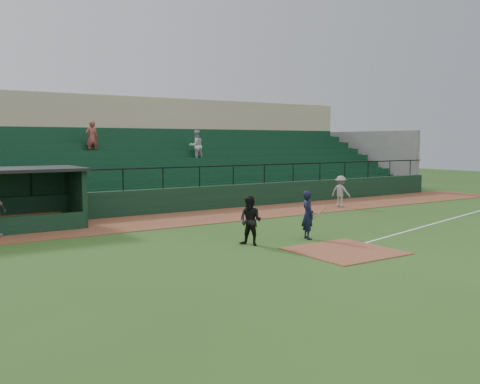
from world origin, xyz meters
TOP-DOWN VIEW (x-y plane):
  - ground at (0.00, 0.00)m, footprint 90.00×90.00m
  - warning_track at (0.00, 8.00)m, footprint 40.00×4.00m
  - home_plate_dirt at (0.00, -1.00)m, footprint 3.00×3.00m
  - foul_line at (8.00, 1.20)m, footprint 17.49×4.44m
  - stadium_structure at (-0.00, 16.46)m, footprint 38.00×13.08m
  - batter_at_plate at (0.41, 1.25)m, footprint 1.09×0.73m
  - umpire at (-1.93, 1.43)m, footprint 0.93×1.00m
  - runner at (7.71, 7.13)m, footprint 0.88×1.19m

SIDE VIEW (x-z plane):
  - ground at x=0.00m, z-range 0.00..0.00m
  - foul_line at x=8.00m, z-range 0.00..0.01m
  - warning_track at x=0.00m, z-range 0.00..0.03m
  - home_plate_dirt at x=0.00m, z-range 0.00..0.03m
  - umpire at x=-1.93m, z-range 0.00..1.65m
  - runner at x=7.71m, z-range 0.03..1.67m
  - batter_at_plate at x=0.41m, z-range 0.00..1.72m
  - stadium_structure at x=0.00m, z-range -0.90..5.50m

